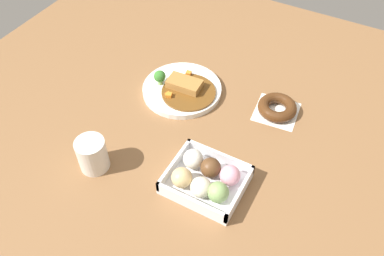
% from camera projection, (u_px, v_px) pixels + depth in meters
% --- Properties ---
extents(ground_plane, '(1.60, 1.60, 0.00)m').
position_uv_depth(ground_plane, '(183.00, 136.00, 1.12)').
color(ground_plane, brown).
extents(curry_plate, '(0.24, 0.24, 0.07)m').
position_uv_depth(curry_plate, '(182.00, 89.00, 1.23)').
color(curry_plate, white).
rests_on(curry_plate, ground_plane).
extents(donut_box, '(0.19, 0.16, 0.06)m').
position_uv_depth(donut_box, '(206.00, 178.00, 0.99)').
color(donut_box, white).
rests_on(donut_box, ground_plane).
extents(chocolate_ring_donut, '(0.14, 0.14, 0.04)m').
position_uv_depth(chocolate_ring_donut, '(277.00, 108.00, 1.17)').
color(chocolate_ring_donut, white).
rests_on(chocolate_ring_donut, ground_plane).
extents(coffee_mug, '(0.08, 0.08, 0.09)m').
position_uv_depth(coffee_mug, '(92.00, 154.00, 1.02)').
color(coffee_mug, silver).
rests_on(coffee_mug, ground_plane).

